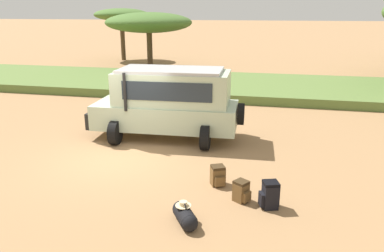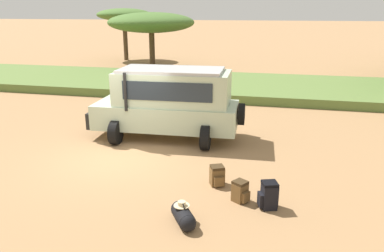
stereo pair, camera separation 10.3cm
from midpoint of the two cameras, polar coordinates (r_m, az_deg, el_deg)
The scene contains 9 objects.
ground_plane at distance 11.71m, azimuth -11.20°, elevation -4.70°, with size 320.00×320.00×0.00m, color #9E754C.
grass_bank at distance 21.70m, azimuth 0.30°, elevation 6.39°, with size 120.00×7.00×0.44m.
safari_vehicle at distance 12.92m, azimuth -3.79°, elevation 3.71°, with size 5.40×2.90×2.44m.
backpack_beside_front_wheel at distance 8.97m, azimuth 7.20°, elevation -9.84°, with size 0.45×0.43×0.51m.
backpack_cluster_center at distance 8.77m, azimuth 11.42°, elevation -10.27°, with size 0.48×0.42×0.64m.
backpack_near_rear_wheel at distance 9.68m, azimuth 3.66°, elevation -7.57°, with size 0.44×0.47×0.52m.
duffel_bag_low_black_case at distance 8.08m, azimuth -1.47°, elevation -13.46°, with size 0.67×0.86×0.46m.
acacia_tree_far_left at distance 34.48m, azimuth -10.79°, elevation 16.25°, with size 4.77×4.55×4.46m.
acacia_tree_left_mid at distance 29.13m, azimuth -6.70°, elevation 15.37°, with size 6.46×6.50×4.18m.
Camera 1 is at (4.48, -9.91, 4.31)m, focal length 35.00 mm.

